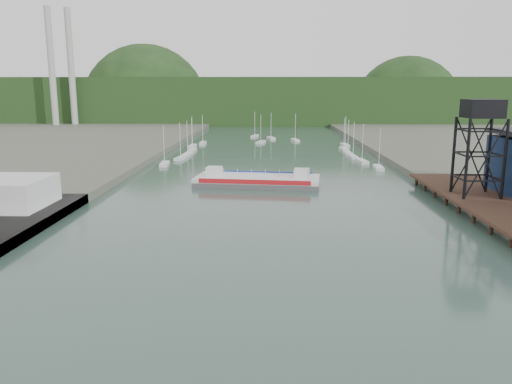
{
  "coord_description": "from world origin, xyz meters",
  "views": [
    {
      "loc": [
        0.19,
        -25.57,
        19.8
      ],
      "look_at": [
        -1.92,
        50.73,
        4.0
      ],
      "focal_mm": 35.0,
      "sensor_mm": 36.0,
      "label": 1
    }
  ],
  "objects": [
    {
      "name": "lift_tower",
      "position": [
        35.0,
        58.0,
        15.65
      ],
      "size": [
        6.5,
        6.5,
        16.0
      ],
      "color": "black",
      "rests_on": "east_pier"
    },
    {
      "name": "marina_sailboats",
      "position": [
        0.08,
        138.46,
        0.35
      ],
      "size": [
        57.71,
        92.65,
        0.9
      ],
      "color": "silver",
      "rests_on": "ground"
    },
    {
      "name": "smokestacks",
      "position": [
        -106.0,
        232.5,
        30.0
      ],
      "size": [
        11.2,
        8.2,
        60.0
      ],
      "color": "#AAA9A4",
      "rests_on": "ground"
    },
    {
      "name": "distant_hills",
      "position": [
        -3.98,
        301.35,
        10.38
      ],
      "size": [
        500.0,
        120.0,
        80.0
      ],
      "color": "black",
      "rests_on": "ground"
    },
    {
      "name": "chain_ferry",
      "position": [
        -2.33,
        77.14,
        1.06
      ],
      "size": [
        26.65,
        13.03,
        3.7
      ],
      "rotation": [
        0.0,
        0.0,
        -0.11
      ],
      "color": "#4E4E50",
      "rests_on": "ground"
    }
  ]
}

